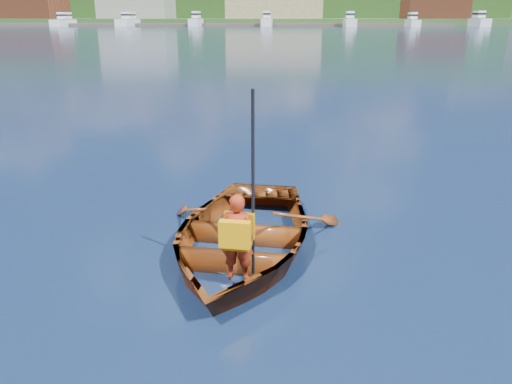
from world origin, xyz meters
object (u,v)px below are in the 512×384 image
Objects in this scene: dock at (254,25)px; marina_yachts at (300,21)px; rowboat at (241,235)px; child_paddler at (238,235)px.

marina_yachts is (13.51, -4.71, 1.03)m from dock.
dock is at bearing 94.48° from rowboat.
dock is 1.10× the size of marina_yachts.
child_paddler is 0.01× the size of marina_yachts.
child_paddler reaches higher than rowboat.
rowboat is 1.82× the size of child_paddler.
rowboat is 0.03× the size of marina_yachts.
marina_yachts is at bearing 89.21° from rowboat.
marina_yachts is at bearing 89.24° from child_paddler.
rowboat is 147.79m from dock.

